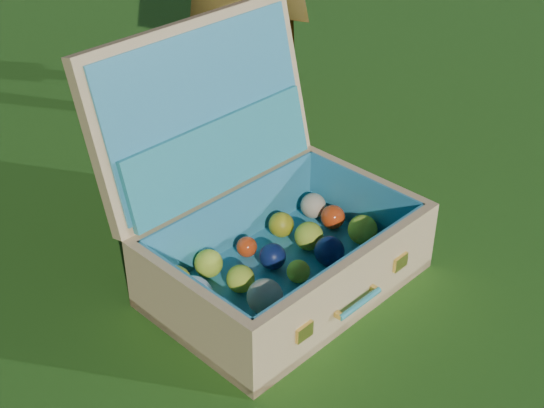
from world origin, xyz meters
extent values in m
plane|color=#215114|center=(0.00, 0.00, 0.00)|extent=(60.00, 60.00, 0.00)
cube|color=#DDB377|center=(0.19, -0.03, 0.01)|extent=(0.66, 0.56, 0.02)
cube|color=#DDB377|center=(0.26, -0.19, 0.08)|extent=(0.53, 0.23, 0.17)
cube|color=#DDB377|center=(0.13, 0.14, 0.08)|extent=(0.53, 0.23, 0.17)
cube|color=#DDB377|center=(-0.06, -0.13, 0.08)|extent=(0.14, 0.32, 0.17)
cube|color=#DDB377|center=(0.45, 0.07, 0.08)|extent=(0.14, 0.32, 0.17)
cube|color=teal|center=(0.19, -0.03, 0.02)|extent=(0.61, 0.51, 0.01)
cube|color=teal|center=(0.26, -0.18, 0.10)|extent=(0.49, 0.20, 0.15)
cube|color=teal|center=(0.13, 0.12, 0.10)|extent=(0.49, 0.20, 0.15)
cube|color=teal|center=(-0.05, -0.13, 0.10)|extent=(0.13, 0.31, 0.15)
cube|color=teal|center=(0.43, 0.07, 0.10)|extent=(0.13, 0.31, 0.15)
cube|color=#DDB377|center=(0.10, 0.20, 0.35)|extent=(0.57, 0.33, 0.37)
cube|color=teal|center=(0.11, 0.18, 0.35)|extent=(0.52, 0.28, 0.33)
cube|color=teal|center=(0.12, 0.15, 0.25)|extent=(0.49, 0.24, 0.16)
cube|color=#F2C659|center=(0.13, -0.26, 0.08)|extent=(0.04, 0.02, 0.03)
cube|color=#F2C659|center=(0.41, -0.15, 0.08)|extent=(0.04, 0.02, 0.03)
cylinder|color=teal|center=(0.27, -0.22, 0.07)|extent=(0.12, 0.06, 0.01)
cube|color=#F2C659|center=(0.22, -0.23, 0.07)|extent=(0.02, 0.02, 0.01)
cube|color=#F2C659|center=(0.32, -0.19, 0.07)|extent=(0.02, 0.02, 0.01)
sphere|color=#CBDB35|center=(0.05, -0.23, 0.06)|extent=(0.06, 0.06, 0.06)
sphere|color=red|center=(0.14, -0.18, 0.05)|extent=(0.04, 0.04, 0.04)
sphere|color=#E54013|center=(0.25, -0.15, 0.06)|extent=(0.06, 0.06, 0.06)
sphere|color=white|center=(0.33, -0.10, 0.05)|extent=(0.06, 0.06, 0.06)
sphere|color=red|center=(0.44, -0.05, 0.05)|extent=(0.04, 0.04, 0.04)
sphere|color=white|center=(0.00, -0.15, 0.06)|extent=(0.07, 0.07, 0.07)
sphere|color=beige|center=(0.11, -0.12, 0.06)|extent=(0.08, 0.08, 0.08)
sphere|color=#CBDB35|center=(0.21, -0.06, 0.05)|extent=(0.05, 0.05, 0.05)
sphere|color=#0E1A48|center=(0.30, -0.03, 0.06)|extent=(0.07, 0.07, 0.07)
sphere|color=#CBDB35|center=(0.41, 0.02, 0.06)|extent=(0.07, 0.07, 0.07)
sphere|color=white|center=(-0.03, -0.07, 0.07)|extent=(0.09, 0.09, 0.09)
sphere|color=#CBDB35|center=(0.09, -0.04, 0.06)|extent=(0.06, 0.06, 0.06)
sphere|color=#0E1A48|center=(0.18, 0.01, 0.06)|extent=(0.06, 0.06, 0.06)
sphere|color=#CBDB35|center=(0.28, 0.04, 0.06)|extent=(0.07, 0.07, 0.07)
sphere|color=#E54013|center=(0.37, 0.10, 0.06)|extent=(0.06, 0.06, 0.06)
sphere|color=#AD9C17|center=(-0.05, 0.00, 0.06)|extent=(0.08, 0.08, 0.08)
sphere|color=#CBDB35|center=(0.04, 0.04, 0.06)|extent=(0.06, 0.06, 0.06)
sphere|color=#E54013|center=(0.14, 0.07, 0.05)|extent=(0.05, 0.05, 0.05)
sphere|color=#AD9C17|center=(0.25, 0.11, 0.06)|extent=(0.06, 0.06, 0.06)
sphere|color=beige|center=(0.35, 0.16, 0.06)|extent=(0.06, 0.06, 0.06)
camera|label=1|loc=(-0.35, -1.21, 1.06)|focal=50.00mm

